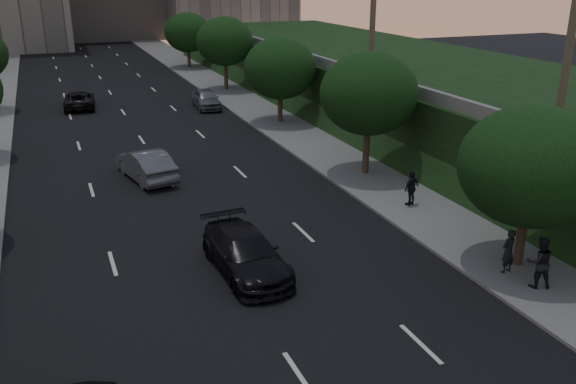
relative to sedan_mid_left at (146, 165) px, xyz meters
name	(u,v)px	position (x,y,z in m)	size (l,w,h in m)	color
road_surface	(147,148)	(1.04, 6.26, -0.82)	(16.00, 140.00, 0.02)	black
sidewalk_right	(295,132)	(11.29, 6.26, -0.75)	(4.50, 140.00, 0.15)	slate
embankment	(455,97)	(23.04, 4.26, 1.17)	(18.00, 90.00, 4.00)	black
parapet_wall	(352,71)	(14.54, 4.26, 3.52)	(0.35, 90.00, 0.70)	slate
tree_right_a	(531,166)	(11.34, -15.74, 3.20)	(5.20, 5.20, 6.24)	#38281C
tree_right_b	(369,94)	(11.34, -3.74, 3.69)	(5.20, 5.20, 6.74)	#38281C
tree_right_c	(280,68)	(11.34, 9.26, 3.20)	(5.20, 5.20, 6.24)	#38281C
tree_right_d	(225,41)	(11.34, 23.26, 3.69)	(5.20, 5.20, 6.74)	#38281C
tree_right_e	(188,32)	(11.34, 38.26, 3.20)	(5.20, 5.20, 6.24)	#38281C
sedan_mid_left	(146,165)	(0.00, 0.00, 0.00)	(1.75, 5.01, 1.65)	#565A5E
sedan_far_left	(79,100)	(-2.02, 20.17, -0.12)	(2.33, 5.05, 1.40)	black
sedan_near_right	(246,253)	(1.61, -12.27, -0.05)	(2.18, 5.36, 1.56)	black
sedan_far_right	(206,99)	(7.61, 16.32, -0.04)	(1.86, 4.62, 1.57)	slate
pedestrian_a	(508,251)	(10.44, -16.13, 0.17)	(0.62, 0.40, 1.69)	black
pedestrian_b	(540,262)	(10.69, -17.42, 0.27)	(0.92, 0.72, 1.90)	black
pedestrian_c	(412,188)	(10.92, -8.95, 0.18)	(1.01, 0.42, 1.72)	black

